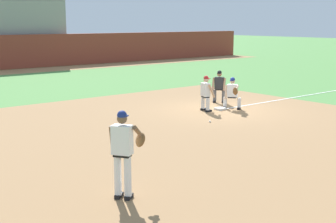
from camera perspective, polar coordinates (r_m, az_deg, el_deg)
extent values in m
plane|color=#518942|center=(19.50, 6.37, 0.20)|extent=(160.00, 160.00, 0.00)
cube|color=#9E754C|center=(14.56, 2.44, -3.41)|extent=(18.00, 18.00, 0.01)
cube|color=#9E754C|center=(36.29, -16.77, 4.77)|extent=(48.00, 3.20, 0.01)
cube|color=white|center=(23.40, 15.28, 1.70)|extent=(10.29, 0.10, 0.00)
cube|color=white|center=(19.49, 6.37, 0.33)|extent=(0.38, 0.38, 0.09)
sphere|color=white|center=(17.01, 5.14, -1.23)|extent=(0.07, 0.07, 0.07)
cube|color=black|center=(9.93, -5.99, -10.16)|extent=(0.28, 0.24, 0.09)
cylinder|color=white|center=(9.74, -6.14, -7.74)|extent=(0.15, 0.15, 0.84)
cube|color=black|center=(9.85, -4.80, -10.31)|extent=(0.28, 0.24, 0.09)
cylinder|color=white|center=(9.66, -4.93, -7.88)|extent=(0.15, 0.15, 0.84)
cube|color=black|center=(9.57, -5.59, -5.31)|extent=(0.35, 0.39, 0.06)
cube|color=white|center=(9.48, -5.62, -3.45)|extent=(0.42, 0.47, 0.60)
sphere|color=brown|center=(9.40, -5.62, -0.89)|extent=(0.21, 0.21, 0.21)
sphere|color=navy|center=(9.39, -5.63, -0.47)|extent=(0.20, 0.20, 0.20)
cube|color=navy|center=(9.48, -5.42, -0.51)|extent=(0.19, 0.20, 0.02)
cylinder|color=brown|center=(9.65, -6.82, -3.38)|extent=(0.21, 0.18, 0.59)
cylinder|color=brown|center=(9.64, -3.57, -2.62)|extent=(0.49, 0.37, 0.41)
ellipsoid|color=brown|center=(9.75, -3.39, -3.46)|extent=(0.36, 0.33, 0.34)
cube|color=black|center=(19.65, 8.63, 0.36)|extent=(0.28, 0.23, 0.09)
cylinder|color=white|center=(19.65, 8.67, 1.06)|extent=(0.15, 0.15, 0.40)
cube|color=black|center=(19.77, 6.92, 0.47)|extent=(0.28, 0.23, 0.09)
cylinder|color=white|center=(19.77, 6.97, 1.16)|extent=(0.15, 0.15, 0.40)
cube|color=black|center=(19.67, 7.83, 1.74)|extent=(0.35, 0.39, 0.06)
cube|color=white|center=(19.63, 7.85, 2.55)|extent=(0.41, 0.47, 0.52)
sphere|color=#DBB28E|center=(19.56, 7.87, 3.67)|extent=(0.21, 0.21, 0.21)
sphere|color=navy|center=(19.55, 7.88, 3.87)|extent=(0.20, 0.20, 0.20)
cube|color=navy|center=(19.47, 7.82, 3.77)|extent=(0.18, 0.20, 0.02)
cylinder|color=#DBB28E|center=(19.16, 8.34, 2.77)|extent=(0.55, 0.38, 0.24)
cylinder|color=#DBB28E|center=(19.60, 7.07, 2.37)|extent=(0.25, 0.20, 0.58)
ellipsoid|color=brown|center=(18.96, 8.20, 2.46)|extent=(0.29, 0.28, 0.35)
cube|color=black|center=(19.33, 4.37, 0.28)|extent=(0.28, 0.17, 0.09)
cylinder|color=white|center=(19.26, 4.27, 1.10)|extent=(0.15, 0.15, 0.50)
cube|color=black|center=(18.98, 4.96, 0.08)|extent=(0.28, 0.17, 0.09)
cylinder|color=white|center=(18.91, 4.87, 0.91)|extent=(0.15, 0.15, 0.50)
cube|color=black|center=(19.04, 4.58, 1.81)|extent=(0.28, 0.38, 0.06)
cube|color=white|center=(19.00, 4.59, 2.67)|extent=(0.33, 0.45, 0.54)
sphere|color=tan|center=(18.95, 4.66, 3.87)|extent=(0.21, 0.21, 0.21)
sphere|color=maroon|center=(18.94, 4.67, 4.08)|extent=(0.20, 0.20, 0.20)
cube|color=maroon|center=(18.99, 4.90, 4.02)|extent=(0.15, 0.19, 0.02)
cylinder|color=tan|center=(19.29, 4.60, 2.70)|extent=(0.34, 0.17, 0.56)
cylinder|color=tan|center=(18.86, 5.35, 2.50)|extent=(0.34, 0.17, 0.56)
cube|color=black|center=(21.16, 6.75, 1.16)|extent=(0.28, 0.24, 0.09)
cylinder|color=#515154|center=(21.15, 6.78, 1.94)|extent=(0.15, 0.15, 0.50)
cube|color=black|center=(21.22, 5.68, 1.22)|extent=(0.28, 0.24, 0.09)
cylinder|color=#515154|center=(21.22, 5.71, 1.99)|extent=(0.15, 0.15, 0.50)
cube|color=black|center=(21.14, 6.26, 2.69)|extent=(0.36, 0.39, 0.06)
cube|color=#232326|center=(21.10, 6.28, 3.47)|extent=(0.43, 0.47, 0.54)
sphere|color=#9E7051|center=(21.04, 6.29, 4.54)|extent=(0.21, 0.21, 0.21)
sphere|color=black|center=(21.03, 6.30, 4.73)|extent=(0.20, 0.20, 0.20)
cube|color=black|center=(20.94, 6.25, 4.64)|extent=(0.19, 0.20, 0.02)
cylinder|color=#9E7051|center=(20.93, 6.89, 3.30)|extent=(0.32, 0.26, 0.56)
cylinder|color=#9E7051|center=(21.01, 5.54, 3.36)|extent=(0.32, 0.26, 0.56)
cube|color=brown|center=(38.04, -18.04, 6.92)|extent=(48.00, 0.50, 2.60)
cube|color=gray|center=(39.50, -19.03, 9.07)|extent=(9.07, 0.85, 0.06)
cube|color=maroon|center=(39.25, -19.40, 9.35)|extent=(0.47, 0.20, 0.44)
cube|color=maroon|center=(39.46, -18.54, 9.41)|extent=(0.47, 0.20, 0.44)
cube|color=maroon|center=(39.69, -17.70, 9.46)|extent=(0.47, 0.20, 0.44)
cube|color=maroon|center=(39.92, -16.86, 9.51)|extent=(0.47, 0.20, 0.44)
cube|color=maroon|center=(40.16, -16.03, 9.56)|extent=(0.47, 0.20, 0.44)
cube|color=maroon|center=(40.41, -15.22, 9.61)|extent=(0.47, 0.20, 0.44)
cube|color=maroon|center=(40.66, -14.41, 9.66)|extent=(0.47, 0.20, 0.44)
cube|color=maroon|center=(40.93, -13.61, 9.70)|extent=(0.47, 0.20, 0.44)
cube|color=gray|center=(40.29, -19.50, 9.85)|extent=(9.07, 0.85, 0.06)
cube|color=maroon|center=(40.25, -19.03, 10.18)|extent=(0.47, 0.20, 0.44)
cube|color=maroon|center=(40.47, -18.19, 10.23)|extent=(0.47, 0.20, 0.44)
cube|color=maroon|center=(40.70, -17.37, 10.28)|extent=(0.47, 0.20, 0.44)
cube|color=maroon|center=(40.94, -16.55, 10.33)|extent=(0.47, 0.20, 0.44)
cube|color=maroon|center=(41.18, -15.75, 10.37)|extent=(0.47, 0.20, 0.44)
cube|color=maroon|center=(41.43, -14.95, 10.41)|extent=(0.47, 0.20, 0.44)
cube|color=maroon|center=(41.69, -14.16, 10.45)|extent=(0.47, 0.20, 0.44)
cube|color=maroon|center=(41.05, -19.49, 10.93)|extent=(0.47, 0.20, 0.44)
cube|color=maroon|center=(41.27, -18.67, 10.97)|extent=(0.47, 0.20, 0.44)
cube|color=maroon|center=(41.49, -17.86, 11.02)|extent=(0.47, 0.20, 0.44)
cube|color=maroon|center=(41.72, -17.05, 11.06)|extent=(0.47, 0.20, 0.44)
cube|color=maroon|center=(41.96, -16.26, 11.10)|extent=(0.47, 0.20, 0.44)
cube|color=maroon|center=(42.21, -15.47, 11.13)|extent=(0.47, 0.20, 0.44)
cube|color=maroon|center=(42.46, -14.69, 11.17)|extent=(0.47, 0.20, 0.44)
cube|color=maroon|center=(42.07, -19.13, 11.68)|extent=(0.47, 0.20, 0.44)
cube|color=maroon|center=(42.29, -18.33, 11.72)|extent=(0.47, 0.20, 0.44)
cube|color=maroon|center=(42.52, -17.54, 11.76)|extent=(0.47, 0.20, 0.44)
cube|color=maroon|center=(42.75, -16.75, 11.80)|extent=(0.47, 0.20, 0.44)
cube|color=maroon|center=(43.00, -15.97, 11.83)|extent=(0.47, 0.20, 0.44)
cube|color=maroon|center=(43.25, -15.21, 11.86)|extent=(0.47, 0.20, 0.44)
cube|color=maroon|center=(42.89, -19.58, 12.37)|extent=(0.47, 0.20, 0.44)
cube|color=maroon|center=(43.10, -18.79, 12.40)|extent=(0.47, 0.20, 0.44)
cube|color=maroon|center=(43.33, -18.01, 12.44)|extent=(0.47, 0.20, 0.44)
cube|color=maroon|center=(43.56, -17.23, 12.47)|extent=(0.47, 0.20, 0.44)
cube|color=maroon|center=(43.79, -16.46, 12.50)|extent=(0.47, 0.20, 0.44)
cube|color=maroon|center=(44.04, -15.70, 12.53)|extent=(0.47, 0.20, 0.44)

